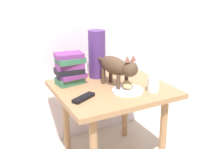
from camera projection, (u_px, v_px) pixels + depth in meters
side_table at (112, 98)px, 1.71m from camera, size 0.68×0.63×0.53m
plate at (128, 91)px, 1.61m from camera, size 0.19×0.19×0.01m
bread_roll at (127, 85)px, 1.61m from camera, size 0.08×0.09×0.05m
cat at (117, 67)px, 1.64m from camera, size 0.13×0.48×0.23m
book_stack at (70, 68)px, 1.71m from camera, size 0.19×0.15×0.20m
green_vase at (97, 54)px, 1.82m from camera, size 0.12×0.12×0.32m
candle_jar at (153, 85)px, 1.60m from camera, size 0.07×0.07×0.08m
tv_remote at (84, 98)px, 1.50m from camera, size 0.15×0.11×0.02m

